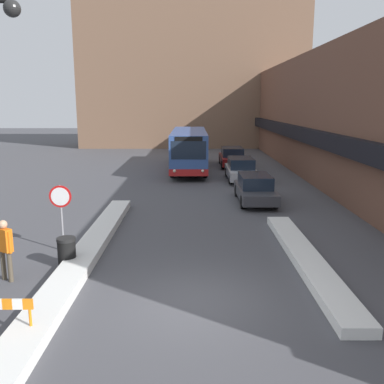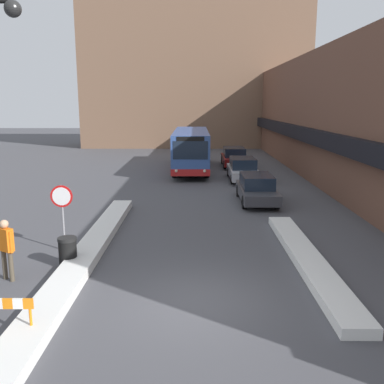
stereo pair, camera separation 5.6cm
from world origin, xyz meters
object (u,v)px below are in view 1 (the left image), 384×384
at_px(parked_car_middle, 242,169).
at_px(stop_sign, 62,204).
at_px(pedestrian, 6,244).
at_px(parked_car_front, 256,188).
at_px(parked_car_back, 233,157).
at_px(construction_barricade, 10,310).
at_px(city_bus, 191,149).
at_px(trash_bin, 68,252).

bearing_deg(parked_car_middle, stop_sign, -118.70).
bearing_deg(pedestrian, parked_car_front, 82.07).
bearing_deg(stop_sign, parked_car_back, 69.37).
distance_m(stop_sign, construction_barricade, 5.80).
xyz_separation_m(stop_sign, pedestrian, (-0.88, -2.53, -0.60)).
xyz_separation_m(parked_car_middle, construction_barricade, (-7.24, -19.85, -0.07)).
bearing_deg(city_bus, parked_car_front, -72.37).
bearing_deg(city_bus, trash_bin, -100.46).
bearing_deg(parked_car_back, parked_car_front, -90.00).
bearing_deg(parked_car_middle, construction_barricade, -110.04).
relative_size(parked_car_middle, construction_barricade, 4.29).
relative_size(city_bus, construction_barricade, 10.26).
bearing_deg(construction_barricade, stop_sign, 95.16).
distance_m(city_bus, parked_car_back, 4.13).
xyz_separation_m(parked_car_front, parked_car_middle, (0.00, 6.59, 0.02)).
relative_size(parked_car_back, stop_sign, 2.11).
distance_m(pedestrian, construction_barricade, 3.47).
bearing_deg(parked_car_middle, parked_car_back, 90.00).
relative_size(stop_sign, construction_barricade, 2.12).
bearing_deg(construction_barricade, parked_car_middle, 69.96).
relative_size(parked_car_front, parked_car_back, 0.92).
bearing_deg(trash_bin, stop_sign, 110.74).
relative_size(parked_car_front, trash_bin, 4.74).
height_order(stop_sign, pedestrian, stop_sign).
bearing_deg(trash_bin, city_bus, 79.54).
height_order(parked_car_back, stop_sign, stop_sign).
bearing_deg(trash_bin, parked_car_middle, 65.26).
height_order(city_bus, parked_car_back, city_bus).
distance_m(city_bus, construction_barricade, 24.59).
bearing_deg(construction_barricade, parked_car_back, 74.59).
height_order(parked_car_front, parked_car_back, parked_car_back).
xyz_separation_m(stop_sign, trash_bin, (0.55, -1.46, -1.21)).
xyz_separation_m(parked_car_front, stop_sign, (-7.76, -7.58, 0.97)).
xyz_separation_m(parked_car_middle, trash_bin, (-7.20, -15.63, -0.26)).
bearing_deg(parked_car_front, stop_sign, -135.65).
bearing_deg(pedestrian, parked_car_middle, 95.22).
xyz_separation_m(parked_car_middle, stop_sign, (-7.76, -14.17, 0.95)).
distance_m(parked_car_front, construction_barricade, 15.12).
height_order(city_bus, pedestrian, city_bus).
distance_m(city_bus, parked_car_middle, 5.72).
relative_size(parked_car_front, construction_barricade, 4.10).
distance_m(parked_car_back, stop_sign, 22.03).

